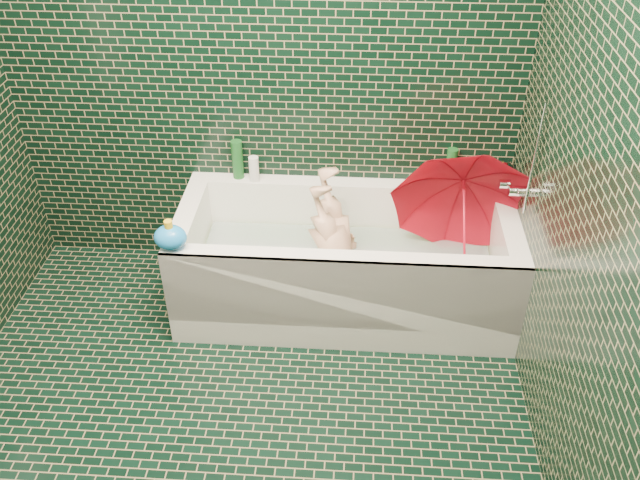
# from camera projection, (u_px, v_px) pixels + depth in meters

# --- Properties ---
(floor) EXTENTS (2.80, 2.80, 0.00)m
(floor) POSITION_uv_depth(u_px,v_px,m) (229.00, 456.00, 2.86)
(floor) COLOR black
(floor) RESTS_ON ground
(wall_back) EXTENTS (2.80, 0.00, 2.80)m
(wall_back) POSITION_uv_depth(u_px,v_px,m) (259.00, 48.00, 3.25)
(wall_back) COLOR black
(wall_back) RESTS_ON floor
(wall_right) EXTENTS (0.00, 2.80, 2.80)m
(wall_right) POSITION_uv_depth(u_px,v_px,m) (621.00, 225.00, 2.05)
(wall_right) COLOR black
(wall_right) RESTS_ON floor
(bathtub) EXTENTS (1.70, 0.75, 0.55)m
(bathtub) POSITION_uv_depth(u_px,v_px,m) (345.00, 272.00, 3.52)
(bathtub) COLOR white
(bathtub) RESTS_ON floor
(bath_mat) EXTENTS (1.35, 0.47, 0.01)m
(bath_mat) POSITION_uv_depth(u_px,v_px,m) (345.00, 278.00, 3.57)
(bath_mat) COLOR #4AC427
(bath_mat) RESTS_ON bathtub
(water) EXTENTS (1.48, 0.53, 0.00)m
(water) POSITION_uv_depth(u_px,v_px,m) (346.00, 256.00, 3.48)
(water) COLOR silver
(water) RESTS_ON bathtub
(faucet) EXTENTS (0.18, 0.19, 0.55)m
(faucet) POSITION_uv_depth(u_px,v_px,m) (522.00, 184.00, 3.15)
(faucet) COLOR silver
(faucet) RESTS_ON wall_right
(child) EXTENTS (1.03, 0.55, 0.42)m
(child) POSITION_uv_depth(u_px,v_px,m) (341.00, 260.00, 3.44)
(child) COLOR tan
(child) RESTS_ON bathtub
(umbrella) EXTENTS (0.85, 0.91, 0.91)m
(umbrella) POSITION_uv_depth(u_px,v_px,m) (464.00, 223.00, 3.24)
(umbrella) COLOR red
(umbrella) RESTS_ON bathtub
(soap_bottle_a) EXTENTS (0.09, 0.09, 0.23)m
(soap_bottle_a) POSITION_uv_depth(u_px,v_px,m) (501.00, 187.00, 3.56)
(soap_bottle_a) COLOR white
(soap_bottle_a) RESTS_ON bathtub
(soap_bottle_b) EXTENTS (0.12, 0.12, 0.21)m
(soap_bottle_b) POSITION_uv_depth(u_px,v_px,m) (497.00, 185.00, 3.57)
(soap_bottle_b) COLOR #571F76
(soap_bottle_b) RESTS_ON bathtub
(soap_bottle_c) EXTENTS (0.14, 0.14, 0.17)m
(soap_bottle_c) POSITION_uv_depth(u_px,v_px,m) (481.00, 190.00, 3.53)
(soap_bottle_c) COLOR #154C1D
(soap_bottle_c) RESTS_ON bathtub
(bottle_right_tall) EXTENTS (0.06, 0.06, 0.21)m
(bottle_right_tall) POSITION_uv_depth(u_px,v_px,m) (451.00, 167.00, 3.52)
(bottle_right_tall) COLOR #154C1D
(bottle_right_tall) RESTS_ON bathtub
(bottle_right_pump) EXTENTS (0.07, 0.07, 0.17)m
(bottle_right_pump) POSITION_uv_depth(u_px,v_px,m) (504.00, 175.00, 3.48)
(bottle_right_pump) COLOR silver
(bottle_right_pump) RESTS_ON bathtub
(bottle_left_tall) EXTENTS (0.06, 0.06, 0.21)m
(bottle_left_tall) POSITION_uv_depth(u_px,v_px,m) (238.00, 159.00, 3.58)
(bottle_left_tall) COLOR #154C1D
(bottle_left_tall) RESTS_ON bathtub
(bottle_left_short) EXTENTS (0.07, 0.07, 0.14)m
(bottle_left_short) POSITION_uv_depth(u_px,v_px,m) (254.00, 169.00, 3.57)
(bottle_left_short) COLOR white
(bottle_left_short) RESTS_ON bathtub
(rubber_duck) EXTENTS (0.11, 0.08, 0.09)m
(rubber_duck) POSITION_uv_depth(u_px,v_px,m) (458.00, 181.00, 3.53)
(rubber_duck) COLOR gold
(rubber_duck) RESTS_ON bathtub
(bath_toy) EXTENTS (0.18, 0.16, 0.15)m
(bath_toy) POSITION_uv_depth(u_px,v_px,m) (170.00, 237.00, 3.08)
(bath_toy) COLOR blue
(bath_toy) RESTS_ON bathtub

